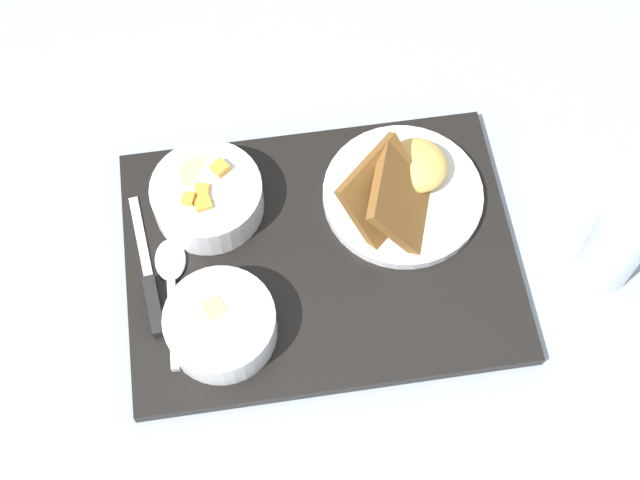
% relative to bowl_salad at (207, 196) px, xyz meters
% --- Properties ---
extents(ground_plane, '(4.00, 4.00, 0.00)m').
position_rel_bowl_salad_xyz_m(ground_plane, '(0.11, -0.09, -0.04)').
color(ground_plane, '#99A3AD').
extents(serving_tray, '(0.48, 0.38, 0.02)m').
position_rel_bowl_salad_xyz_m(serving_tray, '(0.11, -0.09, -0.03)').
color(serving_tray, black).
rests_on(serving_tray, ground_plane).
extents(bowl_salad, '(0.13, 0.13, 0.06)m').
position_rel_bowl_salad_xyz_m(bowl_salad, '(0.00, 0.00, 0.00)').
color(bowl_salad, white).
rests_on(bowl_salad, serving_tray).
extents(bowl_soup, '(0.12, 0.12, 0.05)m').
position_rel_bowl_salad_xyz_m(bowl_soup, '(-0.02, -0.16, 0.00)').
color(bowl_soup, white).
rests_on(bowl_soup, serving_tray).
extents(plate_main, '(0.19, 0.19, 0.08)m').
position_rel_bowl_salad_xyz_m(plate_main, '(0.22, -0.05, -0.01)').
color(plate_main, white).
rests_on(plate_main, serving_tray).
extents(knife, '(0.02, 0.18, 0.01)m').
position_rel_bowl_salad_xyz_m(knife, '(-0.09, -0.09, -0.02)').
color(knife, silver).
rests_on(knife, serving_tray).
extents(spoon, '(0.05, 0.16, 0.01)m').
position_rel_bowl_salad_xyz_m(spoon, '(-0.06, -0.08, -0.02)').
color(spoon, silver).
rests_on(spoon, serving_tray).
extents(glass_water, '(0.06, 0.06, 0.11)m').
position_rel_bowl_salad_xyz_m(glass_water, '(0.41, -0.20, 0.01)').
color(glass_water, silver).
rests_on(glass_water, ground_plane).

